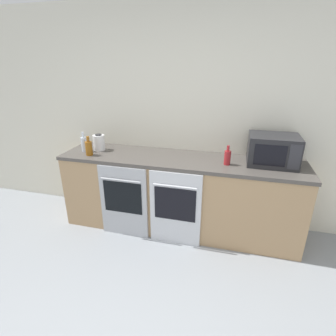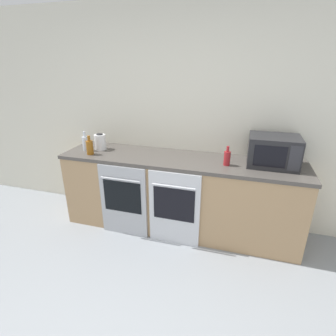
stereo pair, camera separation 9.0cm
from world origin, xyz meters
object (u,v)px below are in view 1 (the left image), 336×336
(bottle_clear, at_px, (84,144))
(microwave, at_px, (273,150))
(bottle_amber, at_px, (89,148))
(oven_right, at_px, (175,209))
(bottle_red, at_px, (227,157))
(oven_left, at_px, (124,202))
(kettle, at_px, (99,142))

(bottle_clear, bearing_deg, microwave, 3.20)
(microwave, bearing_deg, bottle_amber, -173.40)
(oven_right, relative_size, bottle_amber, 3.86)
(bottle_red, bearing_deg, oven_left, -166.76)
(bottle_amber, bearing_deg, oven_right, -8.54)
(oven_right, relative_size, kettle, 4.36)
(oven_left, relative_size, microwave, 1.73)
(oven_right, distance_m, microwave, 1.22)
(bottle_amber, height_order, kettle, bottle_amber)
(bottle_clear, bearing_deg, oven_right, -12.86)
(bottle_clear, distance_m, kettle, 0.18)
(oven_left, xyz_separation_m, kettle, (-0.45, 0.37, 0.57))
(bottle_clear, relative_size, bottle_amber, 1.06)
(bottle_red, bearing_deg, bottle_amber, -176.40)
(microwave, xyz_separation_m, bottle_amber, (-2.05, -0.24, -0.07))
(bottle_clear, xyz_separation_m, bottle_amber, (0.13, -0.11, -0.01))
(oven_left, bearing_deg, microwave, 14.24)
(oven_right, height_order, bottle_red, bottle_red)
(oven_right, height_order, bottle_clear, bottle_clear)
(oven_right, bearing_deg, kettle, 160.79)
(oven_left, height_order, bottle_red, bottle_red)
(oven_left, relative_size, bottle_amber, 3.86)
(bottle_amber, bearing_deg, bottle_red, 3.60)
(bottle_red, relative_size, bottle_amber, 0.93)
(oven_left, height_order, kettle, kettle)
(oven_right, xyz_separation_m, bottle_red, (0.50, 0.26, 0.56))
(bottle_clear, xyz_separation_m, bottle_red, (1.72, -0.02, -0.01))
(kettle, bearing_deg, bottle_clear, -148.69)
(oven_left, bearing_deg, bottle_amber, 160.96)
(bottle_amber, bearing_deg, kettle, 84.51)
(bottle_red, bearing_deg, kettle, 176.06)
(bottle_clear, relative_size, kettle, 1.20)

